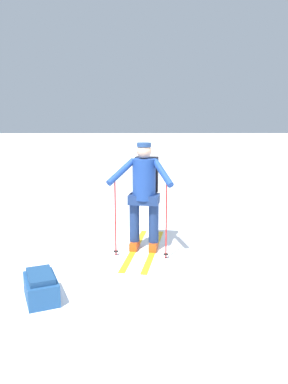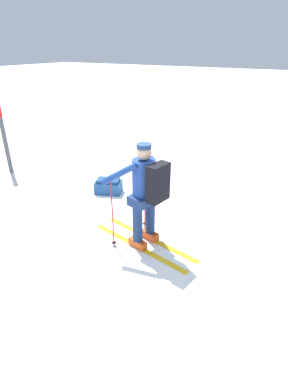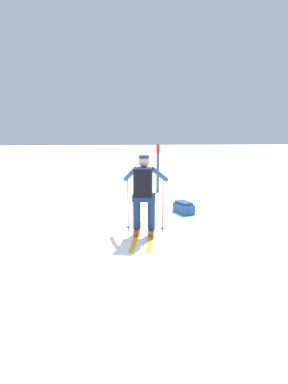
{
  "view_description": "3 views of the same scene",
  "coord_description": "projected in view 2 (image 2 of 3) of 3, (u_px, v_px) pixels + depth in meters",
  "views": [
    {
      "loc": [
        -4.98,
        0.24,
        2.0
      ],
      "look_at": [
        0.43,
        0.18,
        0.9
      ],
      "focal_mm": 35.0,
      "sensor_mm": 36.0,
      "label": 1
    },
    {
      "loc": [
        2.44,
        -3.16,
        2.82
      ],
      "look_at": [
        0.43,
        0.18,
        0.9
      ],
      "focal_mm": 28.0,
      "sensor_mm": 36.0,
      "label": 2
    },
    {
      "loc": [
        6.19,
        -0.3,
        2.07
      ],
      "look_at": [
        0.43,
        0.18,
        0.9
      ],
      "focal_mm": 28.0,
      "sensor_mm": 36.0,
      "label": 3
    }
  ],
  "objects": [
    {
      "name": "skier",
      "position": [
        146.0,
        190.0,
        4.31
      ],
      "size": [
        1.88,
        0.95,
        1.62
      ],
      "color": "gold",
      "rests_on": "ground_plane"
    },
    {
      "name": "dropped_backpack",
      "position": [
        108.0,
        186.0,
        6.29
      ],
      "size": [
        0.63,
        0.51,
        0.31
      ],
      "color": "navy",
      "rests_on": "ground_plane"
    },
    {
      "name": "trail_marker",
      "position": [
        4.0,
        134.0,
        6.95
      ],
      "size": [
        0.11,
        0.11,
        1.65
      ],
      "color": "#4C4C51",
      "rests_on": "ground_plane"
    },
    {
      "name": "ground_plane",
      "position": [
        115.0,
        240.0,
        4.8
      ],
      "size": [
        80.0,
        80.0,
        0.0
      ],
      "primitive_type": "plane",
      "color": "white"
    }
  ]
}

